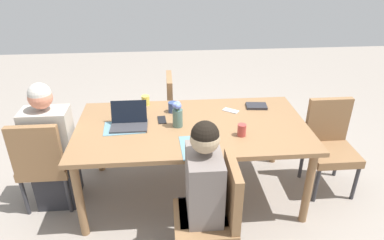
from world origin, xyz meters
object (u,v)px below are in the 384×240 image
object	(u,v)px
person_head_left_left_near	(52,153)
chair_near_left_mid	(215,211)
chair_head_right_left_far	(330,141)
coffee_mug_centre_left	(173,107)
book_red_cover	(256,106)
phone_black	(162,120)
phone_silver	(231,111)
book_blue_cover	(125,107)
coffee_mug_near_left	(242,130)
chair_far_right_near	(180,109)
coffee_mug_near_right	(146,100)
laptop_head_left_left_near	(129,122)
dining_table	(192,132)
person_near_left_mid	(204,203)
flower_vase	(177,114)
chair_head_left_left_near	(44,160)

from	to	relation	value
person_head_left_left_near	chair_near_left_mid	bearing A→B (deg)	-31.89
chair_head_right_left_far	coffee_mug_centre_left	world-z (taller)	chair_head_right_left_far
book_red_cover	phone_black	distance (m)	0.96
person_head_left_left_near	phone_silver	size ratio (longest dim) A/B	7.97
book_red_cover	book_blue_cover	bearing A→B (deg)	-176.49
coffee_mug_near_left	phone_silver	distance (m)	0.48
chair_far_right_near	coffee_mug_near_right	size ratio (longest dim) A/B	9.33
laptop_head_left_left_near	dining_table	bearing A→B (deg)	-3.00
coffee_mug_near_right	chair_head_right_left_far	bearing A→B (deg)	-13.66
person_head_left_left_near	phone_black	distance (m)	1.03
person_head_left_left_near	book_red_cover	size ratio (longest dim) A/B	5.97
chair_head_right_left_far	person_head_left_left_near	bearing A→B (deg)	-179.40
chair_near_left_mid	phone_black	xyz separation A→B (m)	(-0.36, 0.95, 0.26)
laptop_head_left_left_near	person_near_left_mid	bearing A→B (deg)	-54.34
person_near_left_mid	coffee_mug_centre_left	xyz separation A→B (m)	(-0.18, 1.06, 0.28)
chair_head_right_left_far	flower_vase	xyz separation A→B (m)	(-1.47, -0.05, 0.38)
coffee_mug_near_left	chair_head_right_left_far	bearing A→B (deg)	15.44
chair_head_right_left_far	chair_far_right_near	bearing A→B (deg)	149.07
coffee_mug_near_right	book_blue_cover	distance (m)	0.22
chair_head_right_left_far	phone_silver	world-z (taller)	chair_head_right_left_far
person_head_left_left_near	chair_far_right_near	distance (m)	1.48
coffee_mug_near_right	phone_black	world-z (taller)	coffee_mug_near_right
dining_table	coffee_mug_near_left	xyz separation A→B (m)	(0.40, -0.22, 0.12)
person_near_left_mid	chair_head_right_left_far	bearing A→B (deg)	31.61
person_near_left_mid	laptop_head_left_left_near	xyz separation A→B (m)	(-0.58, 0.80, 0.28)
book_red_cover	phone_silver	xyz separation A→B (m)	(-0.27, -0.07, -0.01)
phone_black	book_blue_cover	bearing A→B (deg)	48.49
dining_table	chair_near_left_mid	world-z (taller)	chair_near_left_mid
flower_vase	phone_black	world-z (taller)	flower_vase
dining_table	coffee_mug_near_right	size ratio (longest dim) A/B	21.39
chair_far_right_near	coffee_mug_centre_left	world-z (taller)	chair_far_right_near
laptop_head_left_left_near	book_red_cover	distance (m)	1.26
chair_near_left_mid	coffee_mug_near_right	distance (m)	1.44
phone_silver	chair_near_left_mid	bearing A→B (deg)	110.36
chair_head_right_left_far	laptop_head_left_left_near	size ratio (longest dim) A/B	2.81
person_head_left_left_near	book_blue_cover	world-z (taller)	person_head_left_left_near
chair_near_left_mid	coffee_mug_centre_left	size ratio (longest dim) A/B	8.98
flower_vase	coffee_mug_near_left	xyz separation A→B (m)	(0.53, -0.21, -0.07)
laptop_head_left_left_near	coffee_mug_near_left	bearing A→B (deg)	-14.69
person_head_left_left_near	phone_black	world-z (taller)	person_head_left_left_near
person_near_left_mid	flower_vase	size ratio (longest dim) A/B	5.00
person_near_left_mid	coffee_mug_near_right	world-z (taller)	person_near_left_mid
chair_near_left_mid	laptop_head_left_left_near	distance (m)	1.12
person_near_left_mid	book_blue_cover	bearing A→B (deg)	119.17
coffee_mug_near_left	coffee_mug_centre_left	distance (m)	0.76
coffee_mug_centre_left	person_head_left_left_near	bearing A→B (deg)	-166.24
chair_head_right_left_far	coffee_mug_near_left	size ratio (longest dim) A/B	8.58
coffee_mug_near_left	phone_black	bearing A→B (deg)	153.34
chair_head_left_left_near	coffee_mug_near_right	xyz separation A→B (m)	(0.90, 0.53, 0.31)
chair_head_right_left_far	flower_vase	distance (m)	1.52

